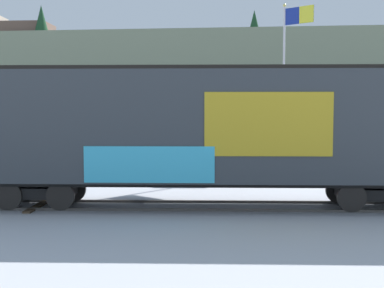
{
  "coord_description": "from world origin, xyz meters",
  "views": [
    {
      "loc": [
        0.95,
        -15.86,
        3.19
      ],
      "look_at": [
        -0.6,
        0.62,
        2.05
      ],
      "focal_mm": 45.18,
      "sensor_mm": 36.0,
      "label": 1
    }
  ],
  "objects_px": {
    "parked_car_red": "(217,163)",
    "freight_car": "(205,128)",
    "flagpole": "(290,62)",
    "parked_car_blue": "(106,160)"
  },
  "relations": [
    {
      "from": "flagpole",
      "to": "freight_car",
      "type": "bearing_deg",
      "value": -110.64
    },
    {
      "from": "parked_car_red",
      "to": "freight_car",
      "type": "bearing_deg",
      "value": -91.41
    },
    {
      "from": "flagpole",
      "to": "parked_car_red",
      "type": "relative_size",
      "value": 1.83
    },
    {
      "from": "parked_car_red",
      "to": "parked_car_blue",
      "type": "bearing_deg",
      "value": 179.37
    },
    {
      "from": "freight_car",
      "to": "parked_car_red",
      "type": "height_order",
      "value": "freight_car"
    },
    {
      "from": "freight_car",
      "to": "parked_car_red",
      "type": "xyz_separation_m",
      "value": [
        0.16,
        6.29,
        -1.83
      ]
    },
    {
      "from": "freight_car",
      "to": "flagpole",
      "type": "bearing_deg",
      "value": 69.36
    },
    {
      "from": "parked_car_blue",
      "to": "flagpole",
      "type": "bearing_deg",
      "value": 22.57
    },
    {
      "from": "freight_car",
      "to": "flagpole",
      "type": "xyz_separation_m",
      "value": [
        3.79,
        10.05,
        3.11
      ]
    },
    {
      "from": "flagpole",
      "to": "parked_car_red",
      "type": "xyz_separation_m",
      "value": [
        -3.63,
        -3.76,
        -4.94
      ]
    }
  ]
}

